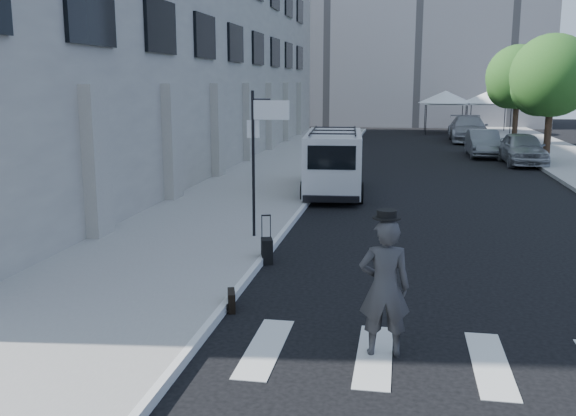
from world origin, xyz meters
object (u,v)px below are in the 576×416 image
at_px(businessman, 384,288).
at_px(briefcase, 231,301).
at_px(parked_car_b, 483,143).
at_px(cargo_van, 334,162).
at_px(parked_car_c, 468,129).
at_px(suitcase, 267,251).
at_px(parked_car_a, 522,148).

relative_size(businessman, briefcase, 4.55).
bearing_deg(businessman, parked_car_b, -106.14).
height_order(cargo_van, parked_car_c, cargo_van).
xyz_separation_m(businessman, cargo_van, (-2.13, 13.37, 0.11)).
bearing_deg(suitcase, businessman, -75.77).
bearing_deg(parked_car_b, businessman, -100.04).
bearing_deg(briefcase, cargo_van, 70.60).
xyz_separation_m(briefcase, suitcase, (-0.00, 2.96, 0.11)).
bearing_deg(parked_car_b, cargo_van, -117.79).
height_order(briefcase, parked_car_c, parked_car_c).
bearing_deg(parked_car_a, parked_car_c, 95.18).
bearing_deg(parked_car_c, briefcase, -101.85).
xyz_separation_m(cargo_van, parked_car_c, (6.55, 21.12, -0.28)).
bearing_deg(businessman, cargo_van, -87.54).
bearing_deg(briefcase, businessman, -44.89).
xyz_separation_m(businessman, parked_car_a, (5.79, 22.84, -0.24)).
relative_size(cargo_van, parked_car_b, 1.37).
bearing_deg(parked_car_a, cargo_van, -131.42).
distance_m(businessman, briefcase, 3.07).
height_order(suitcase, parked_car_c, parked_car_c).
relative_size(cargo_van, parked_car_a, 1.29).
bearing_deg(suitcase, cargo_van, 70.11).
relative_size(businessman, parked_car_c, 0.35).
relative_size(suitcase, parked_car_b, 0.25).
bearing_deg(businessman, briefcase, -34.38).
distance_m(briefcase, cargo_van, 12.04).
relative_size(suitcase, cargo_van, 0.18).
xyz_separation_m(parked_car_a, parked_car_c, (-1.37, 11.65, 0.07)).
height_order(parked_car_a, parked_car_b, parked_car_a).
xyz_separation_m(briefcase, parked_car_c, (7.03, 33.12, 0.66)).
height_order(businessman, parked_car_c, businessman).
height_order(briefcase, cargo_van, cargo_van).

